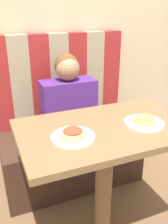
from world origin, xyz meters
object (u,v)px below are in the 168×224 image
at_px(person, 68,97).
at_px(pizza_right, 144,120).
at_px(plate_left, 73,137).
at_px(pizza_left, 73,133).
at_px(plate_right, 144,123).

bearing_deg(person, pizza_right, -72.80).
height_order(plate_left, pizza_right, pizza_right).
bearing_deg(plate_left, pizza_left, -153.43).
xyz_separation_m(person, plate_right, (0.20, -0.66, 0.04)).
bearing_deg(plate_left, plate_right, 0.00).
distance_m(person, pizza_left, 0.70).
bearing_deg(pizza_left, pizza_right, 0.00).
relative_size(plate_left, pizza_right, 1.80).
xyz_separation_m(plate_left, pizza_left, (-0.00, -0.00, 0.02)).
xyz_separation_m(person, pizza_left, (-0.20, -0.66, 0.06)).
bearing_deg(pizza_right, plate_right, 153.43).
distance_m(plate_left, pizza_right, 0.41).
xyz_separation_m(person, plate_left, (-0.20, -0.66, 0.04)).
height_order(pizza_left, pizza_right, same).
bearing_deg(plate_left, pizza_right, -0.00).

